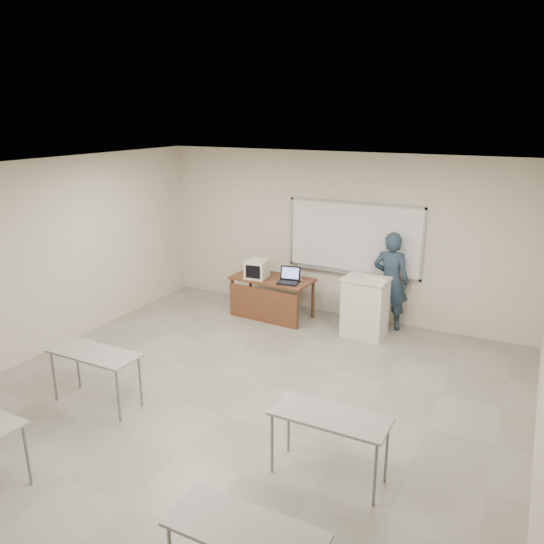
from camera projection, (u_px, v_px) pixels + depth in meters
The scene contains 10 objects.
floor at pixel (223, 415), 6.66m from camera, with size 7.00×8.00×0.01m, color gray.
whiteboard at pixel (354, 239), 9.48m from camera, with size 2.48×0.10×1.31m.
student_desks at pixel (150, 422), 5.32m from camera, with size 4.40×2.20×0.73m.
instructor_desk at pixel (270, 290), 9.65m from camera, with size 1.48×0.74×0.75m.
podium at pixel (365, 307), 8.89m from camera, with size 0.73×0.53×1.03m.
crt_monitor at pixel (257, 269), 9.65m from camera, with size 0.37×0.41×0.35m.
laptop at pixel (289, 279), 9.39m from camera, with size 0.36×0.34×0.27m.
mouse at pixel (301, 280), 9.49m from camera, with size 0.09×0.06×0.03m, color #96979C.
keyboard at pixel (377, 277), 8.74m from camera, with size 0.41×0.14×0.02m, color beige.
presenter at pixel (391, 281), 9.13m from camera, with size 0.63×0.41×1.73m, color black.
Camera 1 is at (3.22, -4.93, 3.64)m, focal length 35.00 mm.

